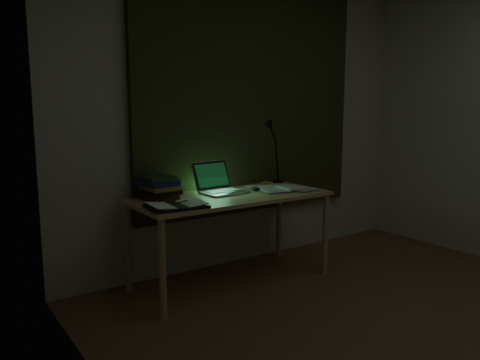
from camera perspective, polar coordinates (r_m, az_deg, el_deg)
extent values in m
cube|color=brown|center=(3.05, 24.99, -18.25)|extent=(3.50, 4.00, 0.00)
cube|color=beige|center=(4.09, 1.13, 7.48)|extent=(3.50, 0.00, 2.50)
cube|color=beige|center=(1.46, -8.45, 5.02)|extent=(0.00, 4.00, 2.50)
cube|color=#292E17|center=(4.06, 1.48, 10.30)|extent=(2.20, 0.06, 2.00)
ellipsoid|color=black|center=(3.70, 1.90, -1.12)|extent=(0.06, 0.09, 0.03)
cube|color=yellow|center=(4.09, 3.37, -0.32)|extent=(0.09, 0.09, 0.01)
cube|color=#C74D74|center=(3.98, 2.87, -0.56)|extent=(0.08, 0.08, 0.02)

